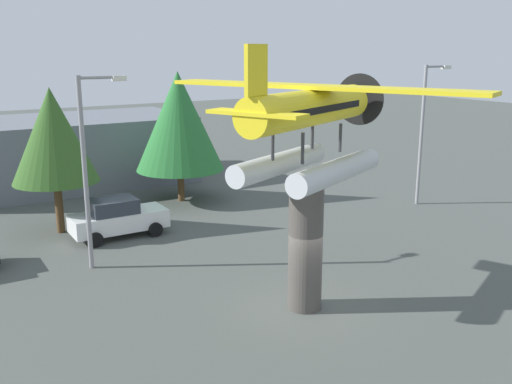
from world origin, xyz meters
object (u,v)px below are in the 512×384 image
streetlight_secondary (425,124)px  tree_center_back (179,121)px  car_mid_white (118,217)px  tree_east (53,136)px  display_pedestal (306,245)px  storefront_building (70,151)px  floatplane_monument (310,124)px  streetlight_primary (90,158)px

streetlight_secondary → tree_center_back: bearing=145.9°
car_mid_white → tree_east: bearing=136.4°
display_pedestal → streetlight_secondary: 15.01m
car_mid_white → storefront_building: bearing=85.3°
floatplane_monument → tree_east: size_ratio=1.51×
car_mid_white → tree_center_back: 7.42m
floatplane_monument → car_mid_white: floatplane_monument is taller
display_pedestal → floatplane_monument: 3.83m
streetlight_primary → tree_center_back: streetlight_primary is taller
car_mid_white → storefront_building: 11.83m
storefront_building → display_pedestal: bearing=-85.3°
display_pedestal → floatplane_monument: (0.12, 0.05, 3.83)m
tree_center_back → tree_east: bearing=-162.4°
floatplane_monument → streetlight_secondary: size_ratio=1.34×
streetlight_primary → tree_center_back: size_ratio=1.03×
tree_east → storefront_building: bearing=72.8°
car_mid_white → tree_center_back: size_ratio=0.59×
streetlight_primary → floatplane_monument: bearing=-55.7°
floatplane_monument → storefront_building: size_ratio=0.70×
tree_east → tree_center_back: (7.05, 2.24, -0.06)m
storefront_building → tree_center_back: 8.87m
display_pedestal → storefront_building: (-1.83, 22.00, -0.12)m
floatplane_monument → tree_center_back: size_ratio=1.41×
storefront_building → tree_center_back: tree_center_back is taller
floatplane_monument → storefront_building: 22.38m
floatplane_monument → tree_center_back: bearing=57.6°
floatplane_monument → storefront_building: (-1.95, 21.95, -3.95)m
streetlight_secondary → tree_east: 18.59m
display_pedestal → streetlight_primary: size_ratio=0.59×
streetlight_primary → streetlight_secondary: 17.73m
floatplane_monument → tree_center_back: (2.09, 14.41, -1.58)m
car_mid_white → floatplane_monument: bearing=-74.1°
streetlight_primary → streetlight_secondary: size_ratio=0.99×
streetlight_secondary → storefront_building: size_ratio=0.52×
display_pedestal → tree_center_back: (2.21, 14.47, 2.25)m
display_pedestal → floatplane_monument: bearing=24.2°
streetlight_secondary → storefront_building: bearing=135.0°
streetlight_secondary → display_pedestal: bearing=-151.3°
streetlight_secondary → streetlight_primary: bearing=-179.9°
floatplane_monument → streetlight_primary: (-4.82, 7.05, -1.72)m
tree_center_back → display_pedestal: bearing=-98.7°
storefront_building → tree_east: 10.51m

